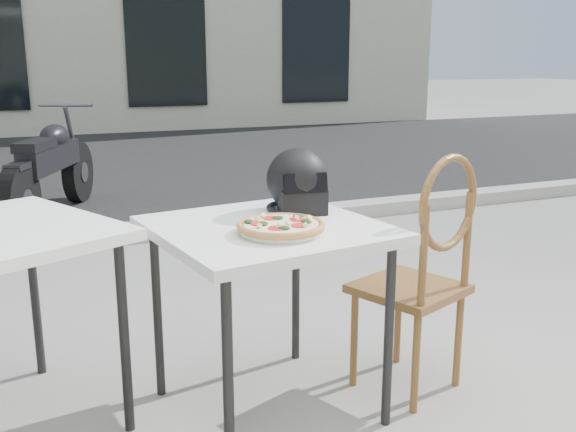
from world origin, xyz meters
name	(u,v)px	position (x,y,z in m)	size (l,w,h in m)	color
ground	(396,408)	(0.00, 0.00, 0.00)	(80.00, 80.00, 0.00)	gray
street_asphalt	(117,164)	(0.00, 7.00, 0.00)	(30.00, 8.00, 0.00)	black
curb	(195,226)	(0.00, 3.00, 0.06)	(30.00, 0.25, 0.12)	#A4A299
cafe_table_main	(267,242)	(-0.47, 0.21, 0.70)	(0.91, 0.91, 0.77)	white
plate	(281,231)	(-0.48, 0.07, 0.78)	(0.38, 0.38, 0.02)	white
pizza	(281,225)	(-0.48, 0.07, 0.80)	(0.36, 0.36, 0.04)	#BF8346
helmet	(298,184)	(-0.27, 0.38, 0.89)	(0.29, 0.30, 0.26)	black
cafe_chair_main	(425,263)	(0.17, 0.08, 0.57)	(0.51, 0.51, 1.03)	brown
motorcycle	(51,170)	(-1.02, 4.03, 0.44)	(0.93, 1.86, 0.99)	black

